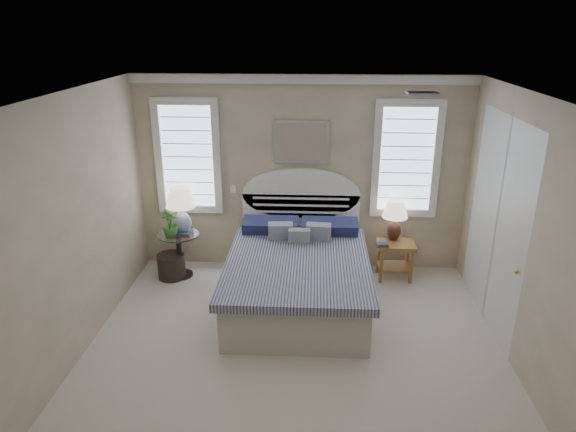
% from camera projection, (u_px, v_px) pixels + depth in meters
% --- Properties ---
extents(floor, '(4.50, 5.00, 0.01)m').
position_uv_depth(floor, '(293.00, 373.00, 5.17)').
color(floor, beige).
rests_on(floor, ground).
extents(ceiling, '(4.50, 5.00, 0.01)m').
position_uv_depth(ceiling, '(294.00, 102.00, 4.21)').
color(ceiling, silver).
rests_on(ceiling, wall_back).
extents(wall_back, '(4.50, 0.02, 2.70)m').
position_uv_depth(wall_back, '(301.00, 175.00, 7.02)').
color(wall_back, tan).
rests_on(wall_back, floor).
extents(wall_left, '(0.02, 5.00, 2.70)m').
position_uv_depth(wall_left, '(53.00, 246.00, 4.80)').
color(wall_left, tan).
rests_on(wall_left, floor).
extents(wall_right, '(0.02, 5.00, 2.70)m').
position_uv_depth(wall_right, '(545.00, 257.00, 4.57)').
color(wall_right, tan).
rests_on(wall_right, floor).
extents(crown_molding, '(4.50, 0.08, 0.12)m').
position_uv_depth(crown_molding, '(302.00, 79.00, 6.53)').
color(crown_molding, white).
rests_on(crown_molding, wall_back).
extents(hvac_vent, '(0.30, 0.20, 0.02)m').
position_uv_depth(hvac_vent, '(422.00, 93.00, 4.91)').
color(hvac_vent, '#B2B2B2').
rests_on(hvac_vent, ceiling).
extents(switch_plate, '(0.08, 0.01, 0.12)m').
position_uv_depth(switch_plate, '(233.00, 188.00, 7.13)').
color(switch_plate, white).
rests_on(switch_plate, wall_back).
extents(window_left, '(0.90, 0.06, 1.60)m').
position_uv_depth(window_left, '(188.00, 156.00, 7.00)').
color(window_left, silver).
rests_on(window_left, wall_back).
extents(window_right, '(0.90, 0.06, 1.60)m').
position_uv_depth(window_right, '(406.00, 159.00, 6.85)').
color(window_right, silver).
rests_on(window_right, wall_back).
extents(painting, '(0.74, 0.04, 0.58)m').
position_uv_depth(painting, '(302.00, 142.00, 6.82)').
color(painting, silver).
rests_on(painting, wall_back).
extents(closet_door, '(0.02, 1.80, 2.40)m').
position_uv_depth(closet_door, '(496.00, 223.00, 5.75)').
color(closet_door, silver).
rests_on(closet_door, floor).
extents(bed, '(1.72, 2.28, 1.47)m').
position_uv_depth(bed, '(298.00, 273.00, 6.39)').
color(bed, beige).
rests_on(bed, floor).
extents(side_table_left, '(0.56, 0.56, 0.63)m').
position_uv_depth(side_table_left, '(180.00, 250.00, 7.03)').
color(side_table_left, black).
rests_on(side_table_left, floor).
extents(nightstand_right, '(0.50, 0.40, 0.53)m').
position_uv_depth(nightstand_right, '(395.00, 252.00, 6.97)').
color(nightstand_right, '#9F6E34').
rests_on(nightstand_right, floor).
extents(floor_pot, '(0.49, 0.49, 0.34)m').
position_uv_depth(floor_pot, '(172.00, 266.00, 7.06)').
color(floor_pot, black).
rests_on(floor_pot, floor).
extents(lamp_left, '(0.42, 0.42, 0.66)m').
position_uv_depth(lamp_left, '(181.00, 205.00, 6.84)').
color(lamp_left, silver).
rests_on(lamp_left, side_table_left).
extents(lamp_right, '(0.42, 0.42, 0.56)m').
position_uv_depth(lamp_right, '(395.00, 216.00, 6.91)').
color(lamp_right, black).
rests_on(lamp_right, nightstand_right).
extents(potted_plant, '(0.25, 0.25, 0.37)m').
position_uv_depth(potted_plant, '(170.00, 224.00, 6.78)').
color(potted_plant, '#3A6C2B').
rests_on(potted_plant, side_table_left).
extents(books_left, '(0.18, 0.13, 0.05)m').
position_uv_depth(books_left, '(184.00, 234.00, 6.87)').
color(books_left, maroon).
rests_on(books_left, side_table_left).
extents(books_right, '(0.17, 0.13, 0.04)m').
position_uv_depth(books_right, '(382.00, 245.00, 6.80)').
color(books_right, maroon).
rests_on(books_right, nightstand_right).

